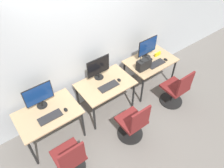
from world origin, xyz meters
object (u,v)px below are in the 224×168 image
object	(u,v)px
mouse_left	(66,110)
office_chair_left	(70,160)
keyboard_left	(50,117)
keyboard_right	(156,64)
mouse_center	(119,80)
mouse_right	(166,60)
office_chair_center	(133,124)
monitor_center	(98,68)
keyboard_center	(109,86)
monitor_right	(148,47)
monitor_left	(39,96)
handbag	(144,64)
office_chair_right	(176,91)

from	to	relation	value
mouse_left	office_chair_left	world-z (taller)	office_chair_left
keyboard_left	keyboard_right	world-z (taller)	same
mouse_left	office_chair_left	distance (m)	0.79
mouse_center	keyboard_left	bearing A→B (deg)	-179.22
mouse_right	keyboard_left	bearing A→B (deg)	178.41
mouse_center	office_chair_center	size ratio (longest dim) A/B	0.10
mouse_left	monitor_center	world-z (taller)	monitor_center
keyboard_center	mouse_center	distance (m)	0.25
monitor_right	keyboard_right	xyz separation A→B (m)	(0.00, -0.30, -0.23)
monitor_right	keyboard_right	size ratio (longest dim) A/B	1.23
monitor_left	mouse_right	size ratio (longest dim) A/B	5.31
keyboard_left	keyboard_right	size ratio (longest dim) A/B	1.00
keyboard_right	monitor_left	bearing A→B (deg)	171.15
keyboard_left	monitor_center	size ratio (longest dim) A/B	0.81
monitor_left	handbag	xyz separation A→B (m)	(2.02, -0.31, -0.13)
keyboard_center	monitor_center	bearing A→B (deg)	90.00
monitor_left	monitor_right	world-z (taller)	same
monitor_left	keyboard_left	xyz separation A→B (m)	(0.00, -0.31, -0.23)
office_chair_left	mouse_right	bearing A→B (deg)	12.30
office_chair_center	handbag	xyz separation A→B (m)	(0.86, 0.73, 0.47)
mouse_right	mouse_center	bearing A→B (deg)	175.52
monitor_right	office_chair_right	world-z (taller)	monitor_right
keyboard_left	office_chair_right	distance (m)	2.50
keyboard_center	office_chair_right	distance (m)	1.43
keyboard_center	monitor_right	bearing A→B (deg)	11.79
keyboard_center	monitor_right	xyz separation A→B (m)	(1.16, 0.24, 0.23)
office_chair_center	keyboard_right	world-z (taller)	office_chair_center
mouse_center	handbag	size ratio (longest dim) A/B	0.30
mouse_left	monitor_center	distance (m)	0.98
mouse_center	office_chair_left	bearing A→B (deg)	-155.59
office_chair_right	handbag	xyz separation A→B (m)	(-0.38, 0.62, 0.47)
keyboard_left	office_chair_left	bearing A→B (deg)	-93.71
mouse_right	handbag	xyz separation A→B (m)	(-0.56, 0.08, 0.10)
handbag	office_chair_left	bearing A→B (deg)	-162.53
monitor_center	office_chair_right	world-z (taller)	monitor_center
mouse_left	keyboard_right	bearing A→B (deg)	-0.84
monitor_center	keyboard_right	xyz separation A→B (m)	(1.16, -0.37, -0.23)
mouse_left	monitor_right	bearing A→B (deg)	7.40
keyboard_right	office_chair_right	bearing A→B (deg)	-83.22
keyboard_left	keyboard_right	distance (m)	2.33
keyboard_right	keyboard_left	bearing A→B (deg)	178.82
monitor_center	mouse_center	world-z (taller)	monitor_center
monitor_left	keyboard_right	size ratio (longest dim) A/B	1.23
keyboard_right	office_chair_right	size ratio (longest dim) A/B	0.43
mouse_right	office_chair_center	bearing A→B (deg)	-155.40
monitor_left	handbag	world-z (taller)	monitor_left
mouse_left	keyboard_center	bearing A→B (deg)	1.56
office_chair_center	keyboard_right	xyz separation A→B (m)	(1.16, 0.67, 0.36)
keyboard_left	office_chair_left	xyz separation A→B (m)	(-0.04, -0.64, -0.36)
monitor_center	handbag	bearing A→B (deg)	-20.29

